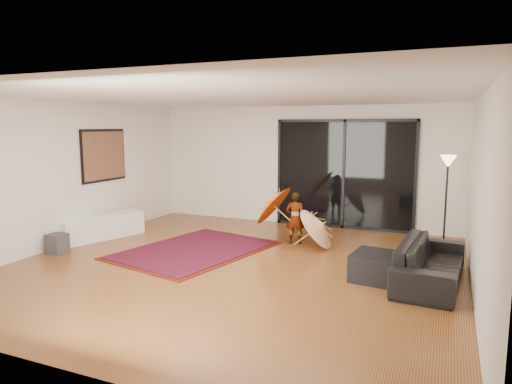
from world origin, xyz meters
The scene contains 17 objects.
floor centered at (0.00, 0.00, 0.00)m, with size 7.00×7.00×0.00m, color brown.
ceiling centered at (0.00, 0.00, 2.70)m, with size 7.00×7.00×0.00m, color white.
wall_back centered at (0.00, 3.50, 1.35)m, with size 7.00×7.00×0.00m, color silver.
wall_front centered at (0.00, -3.50, 1.35)m, with size 7.00×7.00×0.00m, color silver.
wall_left centered at (-3.50, 0.00, 1.35)m, with size 7.00×7.00×0.00m, color silver.
wall_right centered at (3.50, 0.00, 1.35)m, with size 7.00×7.00×0.00m, color silver.
sliding_door centered at (1.00, 3.47, 1.20)m, with size 3.06×0.07×2.40m.
painting centered at (-3.46, 1.00, 1.65)m, with size 0.04×1.28×1.08m.
media_console centered at (-3.25, 0.61, 0.24)m, with size 0.43×1.71×0.47m, color white.
speaker centered at (-3.25, -0.55, 0.17)m, with size 0.30×0.30×0.35m, color #424244.
persian_rug centered at (-1.07, 0.55, 0.01)m, with size 2.60×3.21×0.02m.
sofa centered at (2.95, 0.41, 0.30)m, with size 2.07×0.81×0.60m, color black.
ottoman centered at (2.23, 0.21, 0.20)m, with size 0.70×0.70×0.40m, color black.
floor_lamp centered at (3.10, 2.77, 1.35)m, with size 0.29×0.29×1.71m.
child centered at (0.45, 1.75, 0.50)m, with size 0.37×0.24×1.00m, color #999999.
parasol_orange centered at (-0.10, 1.70, 0.73)m, with size 0.71×0.93×0.92m.
parasol_white centered at (1.05, 1.60, 0.50)m, with size 0.69×0.86×0.95m.
Camera 1 is at (3.12, -6.45, 2.25)m, focal length 32.00 mm.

